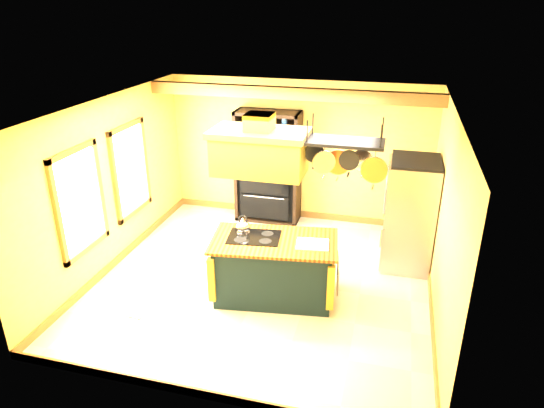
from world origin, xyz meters
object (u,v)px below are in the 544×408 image
at_px(range_hood, 260,150).
at_px(refrigerator, 409,216).
at_px(hutch, 269,178).
at_px(pot_rack, 345,152).
at_px(kitchen_island, 274,268).

xyz_separation_m(range_hood, refrigerator, (2.04, 1.46, -1.37)).
bearing_deg(hutch, range_hood, -77.41).
xyz_separation_m(range_hood, pot_rack, (1.11, 0.00, 0.06)).
height_order(kitchen_island, range_hood, range_hood).
bearing_deg(pot_rack, hutch, 122.92).
distance_m(kitchen_island, hutch, 2.77).
distance_m(range_hood, pot_rack, 1.11).
relative_size(kitchen_island, pot_rack, 1.75).
bearing_deg(kitchen_island, range_hood, 172.51).
height_order(pot_rack, hutch, pot_rack).
height_order(range_hood, pot_rack, same).
xyz_separation_m(refrigerator, hutch, (-2.63, 1.17, -0.01)).
relative_size(refrigerator, hutch, 0.82).
bearing_deg(hutch, pot_rack, -57.08).
distance_m(kitchen_island, pot_rack, 2.03).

